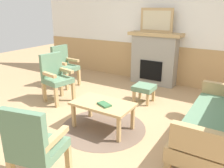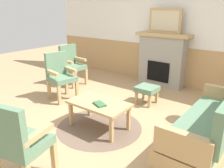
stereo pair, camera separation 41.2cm
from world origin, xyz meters
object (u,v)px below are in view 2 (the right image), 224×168
(framed_picture, at_px, (165,21))
(armchair_front_left, at_px, (19,140))
(book_on_table, at_px, (100,104))
(fireplace, at_px, (162,59))
(coffee_table, at_px, (99,105))
(footstool, at_px, (147,90))
(couch, at_px, (210,126))
(armchair_near_fireplace, at_px, (60,74))
(armchair_by_window_left, at_px, (72,63))

(framed_picture, relative_size, armchair_front_left, 0.82)
(framed_picture, relative_size, book_on_table, 3.62)
(fireplace, distance_m, book_on_table, 2.67)
(coffee_table, height_order, footstool, coffee_table)
(framed_picture, xyz_separation_m, couch, (1.77, -2.21, -1.16))
(couch, height_order, armchair_near_fireplace, same)
(framed_picture, distance_m, armchair_near_fireplace, 2.67)
(armchair_by_window_left, xyz_separation_m, armchair_front_left, (2.13, -2.72, 0.00))
(armchair_front_left, bearing_deg, armchair_by_window_left, 127.99)
(book_on_table, distance_m, armchair_by_window_left, 2.46)
(fireplace, height_order, coffee_table, fireplace)
(coffee_table, xyz_separation_m, armchair_front_left, (0.14, -1.45, 0.15))
(book_on_table, distance_m, footstool, 1.41)
(framed_picture, distance_m, armchair_front_left, 4.17)
(armchair_front_left, bearing_deg, coffee_table, 95.54)
(framed_picture, height_order, footstool, framed_picture)
(armchair_front_left, bearing_deg, armchair_near_fireplace, 129.91)
(couch, bearing_deg, framed_picture, 128.73)
(framed_picture, relative_size, couch, 0.44)
(fireplace, height_order, book_on_table, fireplace)
(armchair_near_fireplace, bearing_deg, coffee_table, -17.59)
(book_on_table, height_order, armchair_front_left, armchair_front_left)
(footstool, height_order, armchair_front_left, armchair_front_left)
(fireplace, relative_size, armchair_by_window_left, 1.33)
(armchair_by_window_left, bearing_deg, book_on_table, -33.05)
(couch, distance_m, book_on_table, 1.58)
(armchair_near_fireplace, distance_m, armchair_by_window_left, 0.96)
(fireplace, relative_size, footstool, 3.25)
(footstool, relative_size, armchair_near_fireplace, 0.41)
(footstool, relative_size, armchair_by_window_left, 0.41)
(armchair_near_fireplace, bearing_deg, armchair_front_left, -50.09)
(fireplace, distance_m, coffee_table, 2.60)
(couch, bearing_deg, armchair_by_window_left, 165.78)
(couch, relative_size, footstool, 4.50)
(armchair_front_left, bearing_deg, fireplace, 94.66)
(framed_picture, xyz_separation_m, book_on_table, (0.26, -2.65, -1.10))
(coffee_table, distance_m, armchair_front_left, 1.47)
(footstool, xyz_separation_m, armchair_near_fireplace, (-1.58, -0.87, 0.25))
(armchair_by_window_left, distance_m, armchair_front_left, 3.45)
(fireplace, xyz_separation_m, armchair_near_fireplace, (-1.27, -2.12, -0.11))
(armchair_by_window_left, bearing_deg, framed_picture, 36.03)
(couch, height_order, book_on_table, couch)
(book_on_table, distance_m, armchair_front_left, 1.39)
(fireplace, relative_size, armchair_front_left, 1.33)
(fireplace, bearing_deg, couch, -51.27)
(framed_picture, distance_m, book_on_table, 2.88)
(book_on_table, xyz_separation_m, armchair_front_left, (0.07, -1.38, 0.08))
(couch, bearing_deg, armchair_near_fireplace, 178.17)
(book_on_table, distance_m, armchair_near_fireplace, 1.63)
(coffee_table, distance_m, armchair_near_fireplace, 1.54)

